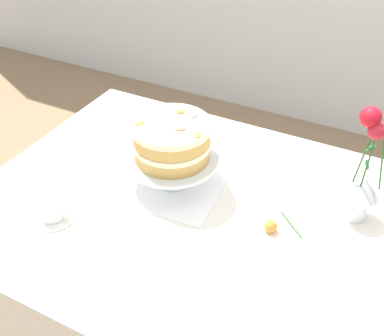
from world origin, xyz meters
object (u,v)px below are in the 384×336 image
object	(u,v)px
cake_stand	(172,161)
dining_table	(203,237)
flower_vase	(365,175)
fallen_rose	(272,226)
layer_cake	(172,140)
teacup	(53,212)

from	to	relation	value
cake_stand	dining_table	bearing A→B (deg)	-30.85
flower_vase	dining_table	bearing A→B (deg)	-153.78
dining_table	flower_vase	xyz separation A→B (m)	(0.39, 0.19, 0.24)
dining_table	fallen_rose	distance (m)	0.23
cake_stand	fallen_rose	xyz separation A→B (m)	(0.35, -0.06, -0.07)
dining_table	layer_cake	distance (m)	0.31
cake_stand	flower_vase	bearing A→B (deg)	10.45
cake_stand	teacup	distance (m)	0.38
dining_table	fallen_rose	world-z (taller)	fallen_rose
layer_cake	fallen_rose	distance (m)	0.38
layer_cake	flower_vase	distance (m)	0.55
layer_cake	dining_table	bearing A→B (deg)	-30.87
layer_cake	teacup	world-z (taller)	layer_cake
flower_vase	teacup	world-z (taller)	flower_vase
dining_table	layer_cake	size ratio (longest dim) A/B	5.84
cake_stand	layer_cake	bearing A→B (deg)	26.64
dining_table	cake_stand	distance (m)	0.25
fallen_rose	cake_stand	bearing A→B (deg)	169.75
layer_cake	flower_vase	xyz separation A→B (m)	(0.55, 0.10, -0.01)
dining_table	teacup	distance (m)	0.45
flower_vase	fallen_rose	world-z (taller)	flower_vase
flower_vase	cake_stand	bearing A→B (deg)	-169.55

